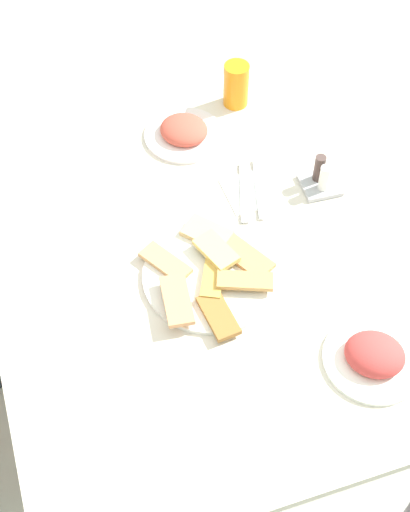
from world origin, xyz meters
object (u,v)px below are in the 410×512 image
(fork, at_px, (258,188))
(salad_plate_rice, at_px, (184,132))
(paper_napkin, at_px, (251,191))
(soda_can, at_px, (236,85))
(dining_table, at_px, (202,275))
(condiment_caddy, at_px, (321,179))
(pide_platter, at_px, (210,274))
(spoon, at_px, (244,192))
(salad_plate_greens, at_px, (374,356))

(fork, bearing_deg, salad_plate_rice, 42.18)
(paper_napkin, bearing_deg, soda_can, -12.65)
(dining_table, bearing_deg, condiment_caddy, -71.55)
(dining_table, height_order, pide_platter, pide_platter)
(fork, bearing_deg, spoon, 105.71)
(soda_can, xyz_separation_m, spoon, (-0.31, 0.09, -0.06))
(dining_table, relative_size, fork, 6.02)
(soda_can, height_order, paper_napkin, soda_can)
(fork, bearing_deg, salad_plate_greens, -158.00)
(salad_plate_rice, height_order, condiment_caddy, condiment_caddy)
(paper_napkin, height_order, condiment_caddy, condiment_caddy)
(dining_table, relative_size, condiment_caddy, 12.32)
(paper_napkin, distance_m, fork, 0.02)
(dining_table, bearing_deg, paper_napkin, -49.50)
(dining_table, height_order, salad_plate_rice, salad_plate_rice)
(salad_plate_rice, xyz_separation_m, condiment_caddy, (-0.27, -0.26, 0.01))
(salad_plate_rice, relative_size, spoon, 1.06)
(condiment_caddy, bearing_deg, pide_platter, 117.39)
(dining_table, distance_m, fork, 0.26)
(dining_table, relative_size, soda_can, 9.57)
(dining_table, distance_m, paper_napkin, 0.24)
(salad_plate_greens, distance_m, condiment_caddy, 0.49)
(spoon, bearing_deg, paper_napkin, -71.46)
(salad_plate_greens, bearing_deg, paper_napkin, 8.27)
(paper_napkin, xyz_separation_m, fork, (0.00, -0.02, 0.00))
(fork, bearing_deg, soda_can, 6.22)
(dining_table, bearing_deg, pide_platter, 179.33)
(pide_platter, distance_m, soda_can, 0.58)
(dining_table, xyz_separation_m, salad_plate_greens, (-0.36, -0.25, 0.09))
(pide_platter, relative_size, spoon, 1.78)
(paper_napkin, bearing_deg, salad_plate_rice, 22.81)
(salad_plate_greens, relative_size, soda_can, 1.68)
(spoon, bearing_deg, salad_plate_rice, 37.50)
(dining_table, height_order, fork, fork)
(pide_platter, distance_m, spoon, 0.26)
(spoon, xyz_separation_m, condiment_caddy, (-0.04, -0.18, 0.02))
(pide_platter, bearing_deg, soda_can, -24.98)
(soda_can, bearing_deg, salad_plate_rice, 115.75)
(pide_platter, bearing_deg, condiment_caddy, -62.61)
(salad_plate_greens, bearing_deg, salad_plate_rice, 13.03)
(soda_can, relative_size, spoon, 0.64)
(pide_platter, bearing_deg, fork, -42.36)
(dining_table, bearing_deg, salad_plate_rice, -11.15)
(dining_table, bearing_deg, fork, -52.27)
(pide_platter, bearing_deg, paper_napkin, -39.57)
(pide_platter, relative_size, salad_plate_rice, 1.67)
(salad_plate_rice, bearing_deg, condiment_caddy, -135.73)
(salad_plate_greens, height_order, fork, salad_plate_greens)
(paper_napkin, relative_size, spoon, 0.65)
(pide_platter, relative_size, salad_plate_greens, 1.66)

